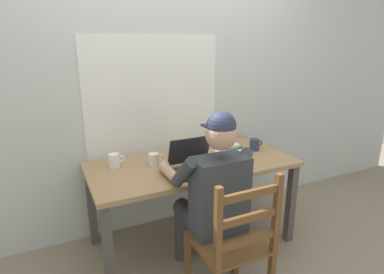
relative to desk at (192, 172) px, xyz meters
name	(u,v)px	position (x,y,z in m)	size (l,w,h in m)	color
ground_plane	(192,241)	(0.00, 0.00, -0.63)	(8.00, 8.00, 0.00)	gray
back_wall	(168,81)	(0.00, 0.46, 0.67)	(6.00, 0.08, 2.60)	beige
desk	(192,172)	(0.00, 0.00, 0.00)	(1.58, 0.76, 0.71)	#9E7A51
seated_person	(211,192)	(-0.08, -0.46, 0.05)	(0.50, 0.60, 1.23)	#33383D
wooden_chair	(233,245)	(-0.08, -0.74, -0.17)	(0.42, 0.42, 0.93)	brown
laptop	(195,163)	(-0.05, -0.15, 0.14)	(0.33, 0.30, 0.23)	#232328
computer_mouse	(230,166)	(0.20, -0.23, 0.10)	(0.06, 0.10, 0.03)	black
coffee_mug_white	(154,159)	(-0.29, 0.07, 0.13)	(0.12, 0.08, 0.09)	silver
coffee_mug_dark	(255,144)	(0.61, 0.02, 0.14)	(0.12, 0.08, 0.10)	#2D384C
coffee_mug_spare	(115,161)	(-0.57, 0.15, 0.14)	(0.12, 0.08, 0.10)	white
book_stack_main	(184,149)	(0.01, 0.19, 0.13)	(0.18, 0.17, 0.09)	white
book_stack_side	(230,146)	(0.44, 0.16, 0.10)	(0.18, 0.16, 0.04)	#38844C
paper_pile_near_laptop	(219,166)	(0.15, -0.17, 0.09)	(0.22, 0.15, 0.00)	silver
paper_pile_back_corner	(229,153)	(0.37, 0.04, 0.09)	(0.24, 0.15, 0.01)	silver
paper_pile_side	(209,172)	(0.02, -0.26, 0.09)	(0.22, 0.19, 0.01)	white
landscape_photo_print	(204,148)	(0.24, 0.25, 0.09)	(0.13, 0.09, 0.00)	#C63D33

